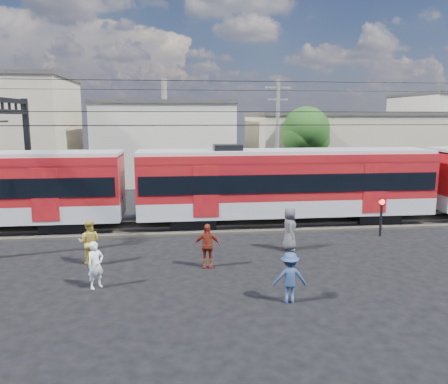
{
  "coord_description": "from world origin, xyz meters",
  "views": [
    {
      "loc": [
        -1.28,
        -15.13,
        5.99
      ],
      "look_at": [
        1.07,
        5.0,
        2.44
      ],
      "focal_mm": 35.0,
      "sensor_mm": 36.0,
      "label": 1
    }
  ],
  "objects": [
    {
      "name": "track_bed",
      "position": [
        0.0,
        8.0,
        0.06
      ],
      "size": [
        70.0,
        3.4,
        0.12
      ],
      "primitive_type": "cube",
      "color": "#2D2823",
      "rests_on": "ground"
    },
    {
      "name": "pedestrian_c",
      "position": [
        2.39,
        -2.06,
        0.84
      ],
      "size": [
        1.12,
        0.69,
        1.67
      ],
      "primitive_type": "imported",
      "rotation": [
        0.0,
        0.0,
        3.08
      ],
      "color": "navy",
      "rests_on": "ground"
    },
    {
      "name": "pedestrian_d",
      "position": [
        -0.02,
        1.52,
        0.9
      ],
      "size": [
        1.08,
        0.49,
        1.8
      ],
      "primitive_type": "imported",
      "rotation": [
        0.0,
        0.0,
        -0.05
      ],
      "color": "maroon",
      "rests_on": "ground"
    },
    {
      "name": "building_mideast",
      "position": [
        14.0,
        24.0,
        3.16
      ],
      "size": [
        16.32,
        10.2,
        6.3
      ],
      "color": "#B5A98B",
      "rests_on": "ground"
    },
    {
      "name": "catenary",
      "position": [
        -8.65,
        8.0,
        5.14
      ],
      "size": [
        70.0,
        9.3,
        7.52
      ],
      "color": "black",
      "rests_on": "ground"
    },
    {
      "name": "rail_near",
      "position": [
        0.0,
        7.25,
        0.18
      ],
      "size": [
        70.0,
        0.12,
        0.12
      ],
      "primitive_type": "cube",
      "color": "#59544C",
      "rests_on": "track_bed"
    },
    {
      "name": "crossing_signal",
      "position": [
        9.01,
        5.11,
        1.34
      ],
      "size": [
        0.28,
        0.28,
        1.93
      ],
      "color": "black",
      "rests_on": "ground"
    },
    {
      "name": "ground",
      "position": [
        0.0,
        0.0,
        0.0
      ],
      "size": [
        120.0,
        120.0,
        0.0
      ],
      "primitive_type": "plane",
      "color": "black",
      "rests_on": "ground"
    },
    {
      "name": "utility_pole_mid",
      "position": [
        6.0,
        15.0,
        4.53
      ],
      "size": [
        1.8,
        0.24,
        8.5
      ],
      "color": "slate",
      "rests_on": "ground"
    },
    {
      "name": "pedestrian_b",
      "position": [
        -4.75,
        2.54,
        0.92
      ],
      "size": [
        0.94,
        0.76,
        1.84
      ],
      "primitive_type": "imported",
      "rotation": [
        0.0,
        0.0,
        3.07
      ],
      "color": "gold",
      "rests_on": "ground"
    },
    {
      "name": "rail_far",
      "position": [
        0.0,
        8.75,
        0.18
      ],
      "size": [
        70.0,
        0.12,
        0.12
      ],
      "primitive_type": "cube",
      "color": "#59544C",
      "rests_on": "track_bed"
    },
    {
      "name": "tree_near",
      "position": [
        9.19,
        18.09,
        4.66
      ],
      "size": [
        3.82,
        3.64,
        6.72
      ],
      "color": "#382619",
      "rests_on": "ground"
    },
    {
      "name": "pedestrian_e",
      "position": [
        3.86,
        3.42,
        0.98
      ],
      "size": [
        0.76,
        1.04,
        1.95
      ],
      "primitive_type": "imported",
      "rotation": [
        0.0,
        0.0,
        1.41
      ],
      "color": "#444448",
      "rests_on": "ground"
    },
    {
      "name": "building_midwest",
      "position": [
        -2.0,
        27.0,
        3.66
      ],
      "size": [
        12.24,
        12.24,
        7.3
      ],
      "color": "beige",
      "rests_on": "ground"
    },
    {
      "name": "pedestrian_a",
      "position": [
        -4.06,
        -0.1,
        0.84
      ],
      "size": [
        0.72,
        0.7,
        1.67
      ],
      "primitive_type": "imported",
      "rotation": [
        0.0,
        0.0,
        0.7
      ],
      "color": "white",
      "rests_on": "ground"
    },
    {
      "name": "commuter_train",
      "position": [
        5.03,
        8.0,
        2.4
      ],
      "size": [
        50.3,
        3.08,
        4.17
      ],
      "color": "black",
      "rests_on": "ground"
    }
  ]
}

